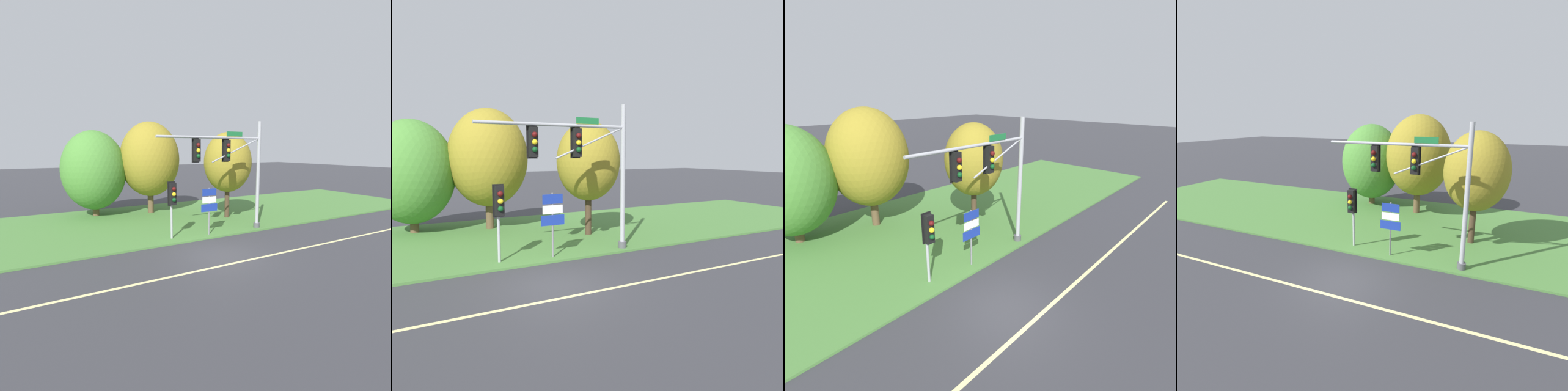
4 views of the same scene
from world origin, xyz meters
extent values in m
plane|color=#333338|center=(0.00, 0.00, 0.00)|extent=(160.00, 160.00, 0.00)
cube|color=beige|center=(0.00, -1.20, 0.00)|extent=(36.00, 0.16, 0.01)
cube|color=#477A38|center=(0.00, 8.25, 0.05)|extent=(48.00, 11.50, 0.10)
cylinder|color=#9EA0A5|center=(4.68, 3.02, 3.44)|extent=(0.22, 0.22, 6.67)
cylinder|color=#4C4C51|center=(4.68, 3.02, 0.25)|extent=(0.40, 0.40, 0.30)
cylinder|color=#9EA0A5|center=(1.28, 3.02, 5.75)|extent=(6.79, 0.14, 0.14)
cylinder|color=#9EA0A5|center=(2.98, 3.02, 5.05)|extent=(3.43, 0.08, 1.47)
cube|color=black|center=(2.28, 3.02, 5.02)|extent=(0.34, 0.28, 1.22)
cube|color=black|center=(2.28, 3.18, 5.02)|extent=(0.46, 0.04, 1.34)
sphere|color=#4C0C0C|center=(2.28, 2.84, 5.32)|extent=(0.22, 0.22, 0.22)
sphere|color=yellow|center=(2.28, 2.84, 5.02)|extent=(0.22, 0.22, 0.22)
sphere|color=#0C4219|center=(2.28, 2.84, 4.72)|extent=(0.22, 0.22, 0.22)
cube|color=black|center=(0.28, 3.02, 5.02)|extent=(0.34, 0.28, 1.22)
cube|color=black|center=(0.28, 3.18, 5.02)|extent=(0.46, 0.04, 1.34)
sphere|color=#4C0C0C|center=(0.28, 2.84, 5.32)|extent=(0.22, 0.22, 0.22)
sphere|color=yellow|center=(0.28, 2.84, 5.02)|extent=(0.22, 0.22, 0.22)
sphere|color=#0C4219|center=(0.28, 2.84, 4.72)|extent=(0.22, 0.22, 0.22)
cube|color=#196B33|center=(2.78, 2.97, 5.97)|extent=(1.10, 0.04, 0.28)
cylinder|color=#9EA0A5|center=(-1.13, 3.40, 1.66)|extent=(0.12, 0.12, 3.13)
cube|color=black|center=(-1.13, 3.20, 2.67)|extent=(0.34, 0.28, 1.22)
cube|color=black|center=(-1.13, 3.36, 2.67)|extent=(0.46, 0.04, 1.34)
sphere|color=#4C0C0C|center=(-1.13, 3.02, 2.97)|extent=(0.22, 0.22, 0.22)
sphere|color=yellow|center=(-1.13, 3.02, 2.67)|extent=(0.22, 0.22, 0.22)
sphere|color=#0C4219|center=(-1.13, 3.02, 2.37)|extent=(0.22, 0.22, 0.22)
cylinder|color=slate|center=(1.12, 3.06, 1.49)|extent=(0.08, 0.08, 2.79)
cube|color=#193399|center=(1.12, 3.03, 2.63)|extent=(0.92, 0.03, 0.41)
cube|color=white|center=(1.12, 3.03, 2.18)|extent=(0.92, 0.03, 0.36)
cube|color=#193399|center=(1.12, 3.03, 1.72)|extent=(1.07, 0.03, 0.44)
cylinder|color=brown|center=(-3.71, 11.61, 1.17)|extent=(0.47, 0.47, 2.14)
ellipsoid|color=#478433|center=(-3.71, 11.61, 3.53)|extent=(4.69, 4.69, 5.87)
cylinder|color=brown|center=(0.33, 10.68, 1.57)|extent=(0.46, 0.46, 2.95)
ellipsoid|color=olive|center=(0.33, 10.68, 4.31)|extent=(4.59, 4.59, 5.73)
cylinder|color=#423021|center=(4.70, 6.44, 1.65)|extent=(0.34, 0.34, 3.10)
ellipsoid|color=olive|center=(4.70, 6.44, 4.15)|extent=(3.45, 3.45, 4.31)
camera|label=1|loc=(-7.92, -11.88, 5.10)|focal=28.00mm
camera|label=2|loc=(-5.24, -11.79, 4.55)|focal=35.00mm
camera|label=3|loc=(-7.81, -6.04, 7.86)|focal=28.00mm
camera|label=4|loc=(6.13, -10.46, 6.93)|focal=28.00mm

